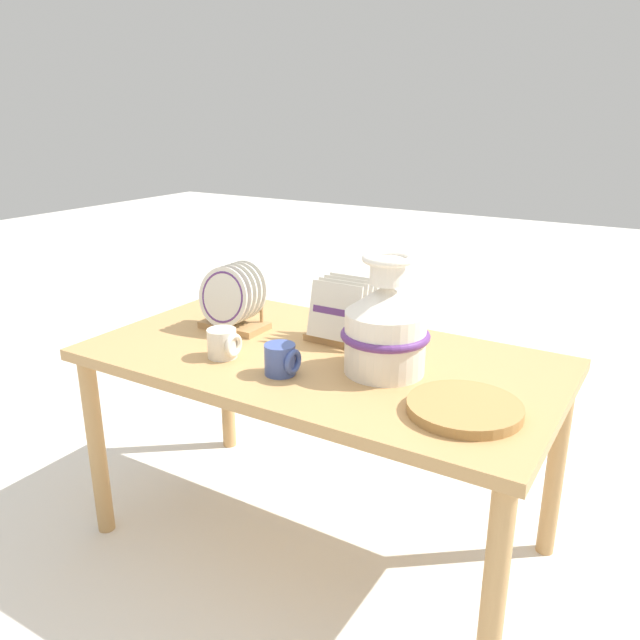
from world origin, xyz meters
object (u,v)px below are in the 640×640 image
(dish_rack_round_plates, at_px, (232,303))
(dish_rack_square_plates, at_px, (342,320))
(mug_cream_glaze, at_px, (223,343))
(ceramic_vase, at_px, (385,325))
(wicker_charger_stack, at_px, (464,408))
(mug_cobalt_glaze, at_px, (281,360))

(dish_rack_round_plates, relative_size, dish_rack_square_plates, 1.00)
(mug_cream_glaze, bearing_deg, dish_rack_square_plates, 53.08)
(ceramic_vase, bearing_deg, wicker_charger_stack, -25.17)
(dish_rack_round_plates, height_order, wicker_charger_stack, dish_rack_round_plates)
(dish_rack_square_plates, xyz_separation_m, mug_cobalt_glaze, (-0.01, -0.32, -0.03))
(dish_rack_square_plates, height_order, wicker_charger_stack, dish_rack_square_plates)
(ceramic_vase, bearing_deg, mug_cobalt_glaze, -144.89)
(wicker_charger_stack, distance_m, mug_cobalt_glaze, 0.52)
(mug_cobalt_glaze, relative_size, mug_cream_glaze, 1.00)
(wicker_charger_stack, bearing_deg, ceramic_vase, 154.83)
(ceramic_vase, height_order, mug_cream_glaze, ceramic_vase)
(ceramic_vase, xyz_separation_m, mug_cobalt_glaze, (-0.24, -0.17, -0.09))
(ceramic_vase, xyz_separation_m, wicker_charger_stack, (0.28, -0.13, -0.12))
(ceramic_vase, xyz_separation_m, dish_rack_square_plates, (-0.23, 0.16, -0.07))
(dish_rack_square_plates, bearing_deg, mug_cream_glaze, -126.92)
(dish_rack_round_plates, distance_m, dish_rack_square_plates, 0.38)
(dish_rack_round_plates, relative_size, wicker_charger_stack, 0.78)
(dish_rack_round_plates, distance_m, mug_cream_glaze, 0.26)
(dish_rack_round_plates, bearing_deg, mug_cream_glaze, -57.55)
(dish_rack_round_plates, height_order, mug_cobalt_glaze, dish_rack_round_plates)
(ceramic_vase, xyz_separation_m, mug_cream_glaze, (-0.46, -0.15, -0.09))
(dish_rack_round_plates, xyz_separation_m, mug_cobalt_glaze, (0.36, -0.23, -0.05))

